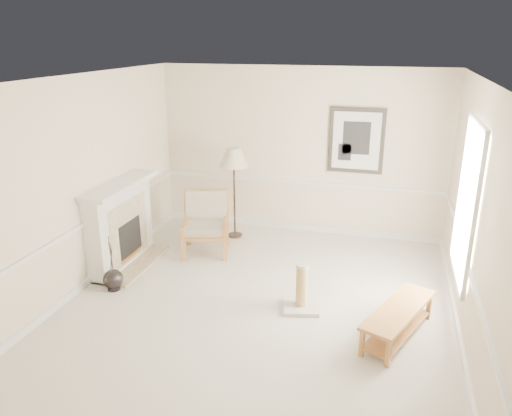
{
  "coord_description": "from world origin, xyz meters",
  "views": [
    {
      "loc": [
        1.53,
        -5.68,
        3.37
      ],
      "look_at": [
        -0.23,
        0.7,
        1.07
      ],
      "focal_mm": 35.0,
      "sensor_mm": 36.0,
      "label": 1
    }
  ],
  "objects_px": {
    "armchair": "(206,220)",
    "scratching_post": "(301,295)",
    "floor_lamp": "(234,160)",
    "bench": "(398,318)",
    "floor_vase": "(113,280)"
  },
  "relations": [
    {
      "from": "floor_vase",
      "to": "floor_lamp",
      "type": "xyz_separation_m",
      "value": [
        1.03,
        2.33,
        1.23
      ]
    },
    {
      "from": "armchair",
      "to": "scratching_post",
      "type": "relative_size",
      "value": 1.52
    },
    {
      "from": "bench",
      "to": "scratching_post",
      "type": "xyz_separation_m",
      "value": [
        -1.21,
        0.32,
        -0.05
      ]
    },
    {
      "from": "floor_lamp",
      "to": "scratching_post",
      "type": "height_order",
      "value": "floor_lamp"
    },
    {
      "from": "floor_vase",
      "to": "scratching_post",
      "type": "xyz_separation_m",
      "value": [
        2.62,
        0.19,
        0.05
      ]
    },
    {
      "from": "scratching_post",
      "to": "floor_vase",
      "type": "bearing_deg",
      "value": -175.93
    },
    {
      "from": "floor_lamp",
      "to": "scratching_post",
      "type": "xyz_separation_m",
      "value": [
        1.59,
        -2.15,
        -1.18
      ]
    },
    {
      "from": "floor_lamp",
      "to": "bench",
      "type": "bearing_deg",
      "value": -41.44
    },
    {
      "from": "floor_vase",
      "to": "scratching_post",
      "type": "distance_m",
      "value": 2.63
    },
    {
      "from": "armchair",
      "to": "floor_lamp",
      "type": "xyz_separation_m",
      "value": [
        0.27,
        0.69,
        0.86
      ]
    },
    {
      "from": "floor_lamp",
      "to": "bench",
      "type": "height_order",
      "value": "floor_lamp"
    },
    {
      "from": "floor_vase",
      "to": "bench",
      "type": "height_order",
      "value": "floor_vase"
    },
    {
      "from": "floor_vase",
      "to": "bench",
      "type": "bearing_deg",
      "value": -2.02
    },
    {
      "from": "bench",
      "to": "floor_lamp",
      "type": "bearing_deg",
      "value": 138.56
    },
    {
      "from": "floor_vase",
      "to": "armchair",
      "type": "relative_size",
      "value": 0.84
    }
  ]
}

